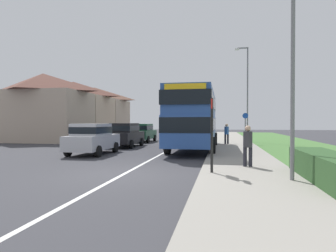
% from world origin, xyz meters
% --- Properties ---
extents(ground_plane, '(120.00, 120.00, 0.00)m').
position_xyz_m(ground_plane, '(0.00, 0.00, 0.00)').
color(ground_plane, '#38383D').
extents(lane_marking_centre, '(0.14, 60.00, 0.01)m').
position_xyz_m(lane_marking_centre, '(0.00, 8.00, 0.00)').
color(lane_marking_centre, silver).
rests_on(lane_marking_centre, ground_plane).
extents(pavement_near_side, '(3.20, 68.00, 0.12)m').
position_xyz_m(pavement_near_side, '(4.20, 6.00, 0.06)').
color(pavement_near_side, gray).
rests_on(pavement_near_side, ground_plane).
extents(grass_verge_seaward, '(6.00, 68.00, 0.08)m').
position_xyz_m(grass_verge_seaward, '(8.50, 6.00, 0.04)').
color(grass_verge_seaward, '#477538').
rests_on(grass_verge_seaward, ground_plane).
extents(roadside_hedge, '(1.10, 4.40, 0.90)m').
position_xyz_m(roadside_hedge, '(6.30, -0.47, 0.45)').
color(roadside_hedge, '#2D5128').
rests_on(roadside_hedge, ground_plane).
extents(double_decker_bus, '(2.80, 9.77, 3.70)m').
position_xyz_m(double_decker_bus, '(1.60, 9.06, 2.14)').
color(double_decker_bus, '#284C93').
rests_on(double_decker_bus, ground_plane).
extents(parked_car_silver, '(1.88, 3.94, 1.71)m').
position_xyz_m(parked_car_silver, '(-3.73, 5.53, 0.93)').
color(parked_car_silver, '#B7B7BC').
rests_on(parked_car_silver, ground_plane).
extents(parked_car_black, '(1.87, 4.15, 1.72)m').
position_xyz_m(parked_car_black, '(-3.53, 10.49, 0.94)').
color(parked_car_black, black).
rests_on(parked_car_black, ground_plane).
extents(parked_car_dark_green, '(1.89, 4.09, 1.64)m').
position_xyz_m(parked_car_dark_green, '(-3.75, 15.82, 0.90)').
color(parked_car_dark_green, '#19472D').
rests_on(parked_car_dark_green, ground_plane).
extents(pedestrian_at_stop, '(0.34, 0.34, 1.67)m').
position_xyz_m(pedestrian_at_stop, '(4.30, 1.82, 0.98)').
color(pedestrian_at_stop, '#23232D').
rests_on(pedestrian_at_stop, ground_plane).
extents(pedestrian_walking_away, '(0.34, 0.34, 1.67)m').
position_xyz_m(pedestrian_walking_away, '(3.71, 13.12, 0.98)').
color(pedestrian_walking_away, '#23232D').
rests_on(pedestrian_walking_away, ground_plane).
extents(bus_stop_sign, '(0.09, 0.52, 2.60)m').
position_xyz_m(bus_stop_sign, '(3.00, 0.28, 1.54)').
color(bus_stop_sign, black).
rests_on(bus_stop_sign, ground_plane).
extents(cycle_route_sign, '(0.44, 0.08, 2.52)m').
position_xyz_m(cycle_route_sign, '(5.17, 14.03, 1.43)').
color(cycle_route_sign, slate).
rests_on(cycle_route_sign, ground_plane).
extents(street_lamp_near, '(1.14, 0.20, 7.60)m').
position_xyz_m(street_lamp_near, '(5.23, -0.57, 4.35)').
color(street_lamp_near, slate).
rests_on(street_lamp_near, ground_plane).
extents(street_lamp_mid, '(1.14, 0.20, 8.33)m').
position_xyz_m(street_lamp_mid, '(5.46, 16.66, 4.72)').
color(street_lamp_mid, slate).
rests_on(street_lamp_mid, ground_plane).
extents(house_terrace_far_side, '(7.86, 16.49, 6.31)m').
position_xyz_m(house_terrace_far_side, '(-12.97, 20.30, 3.15)').
color(house_terrace_far_side, tan).
rests_on(house_terrace_far_side, ground_plane).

